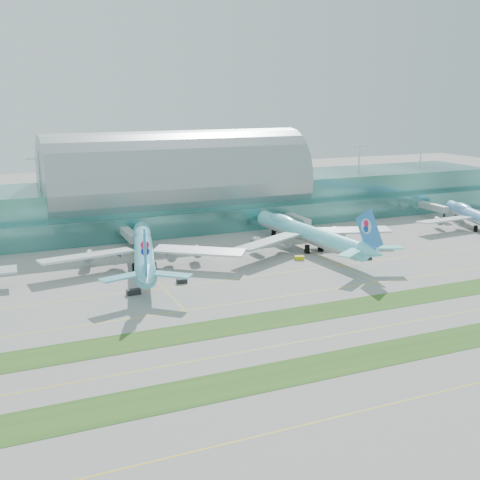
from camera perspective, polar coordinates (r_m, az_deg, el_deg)
name	(u,v)px	position (r m, az deg, el deg)	size (l,w,h in m)	color
ground	(318,315)	(168.73, 7.44, -7.09)	(700.00, 700.00, 0.00)	gray
terminal	(177,194)	(279.91, -5.98, 4.36)	(340.00, 69.10, 36.00)	#3D7A75
grass_strip_near	(379,355)	(147.26, 13.05, -10.54)	(420.00, 12.00, 0.08)	#2D591E
grass_strip_far	(315,313)	(170.32, 7.09, -6.86)	(420.00, 12.00, 0.08)	#2D591E
taxiline_a	(438,393)	(133.44, 18.23, -13.59)	(420.00, 0.35, 0.01)	yellow
taxiline_b	(346,333)	(157.74, 10.04, -8.71)	(420.00, 0.35, 0.01)	yellow
taxiline_c	(288,296)	(183.45, 4.58, -5.27)	(420.00, 0.35, 0.01)	yellow
taxiline_d	(258,276)	(202.17, 1.68, -3.41)	(420.00, 0.35, 0.01)	yellow
airliner_b	(144,249)	(211.54, -9.13, -0.88)	(69.04, 79.58, 22.13)	#63C4DA
airliner_c	(307,232)	(235.42, 6.41, 0.72)	(70.90, 80.84, 22.24)	#70E7F6
airliner_d	(478,217)	(289.01, 21.66, 2.07)	(58.05, 67.37, 19.03)	#6BABEC
gse_c	(134,292)	(186.35, -10.06, -4.87)	(4.19, 2.07, 1.68)	black
gse_d	(182,281)	(195.24, -5.54, -3.88)	(3.40, 1.80, 1.47)	black
gse_e	(299,258)	(222.21, 5.64, -1.69)	(3.42, 1.96, 1.38)	#BFBA0B
gse_f	(367,258)	(226.44, 11.98, -1.66)	(3.12, 1.72, 1.26)	black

